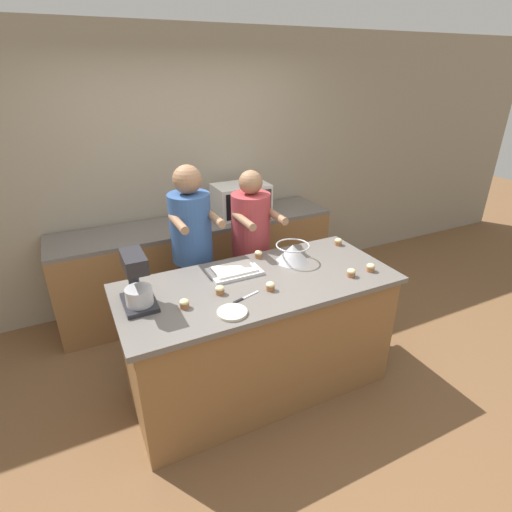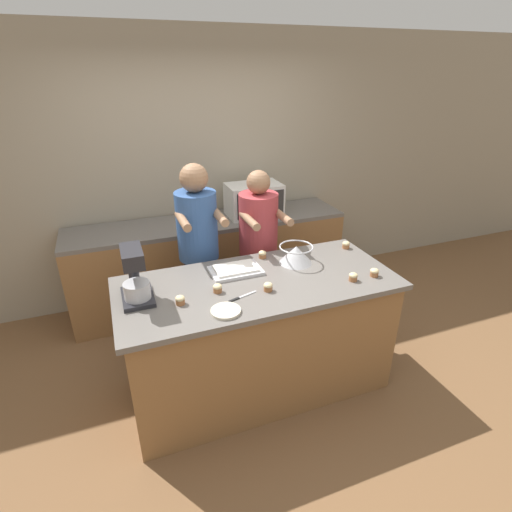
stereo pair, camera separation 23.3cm
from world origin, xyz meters
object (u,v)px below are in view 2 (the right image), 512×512
at_px(microwave_oven, 254,200).
at_px(knife, 241,297).
at_px(mixing_bowl, 296,254).
at_px(cupcake_2, 262,254).
at_px(small_plate, 226,311).
at_px(person_right, 258,253).
at_px(baking_tray, 236,270).
at_px(cupcake_5, 346,245).
at_px(person_left, 199,257).
at_px(cupcake_4, 268,287).
at_px(cupcake_6, 180,300).
at_px(cupcake_0, 374,272).
at_px(cupcake_3, 218,288).
at_px(stand_mixer, 135,278).
at_px(cupcake_1, 353,277).

xyz_separation_m(microwave_oven, knife, (-0.68, -1.54, -0.14)).
xyz_separation_m(mixing_bowl, cupcake_2, (-0.21, 0.17, -0.04)).
bearing_deg(small_plate, knife, 42.12).
distance_m(person_right, microwave_oven, 0.77).
bearing_deg(microwave_oven, person_right, -107.58).
height_order(mixing_bowl, baking_tray, mixing_bowl).
bearing_deg(baking_tray, cupcake_5, 4.45).
xyz_separation_m(person_right, mixing_bowl, (0.11, -0.51, 0.20)).
height_order(person_left, cupcake_4, person_left).
xyz_separation_m(cupcake_2, cupcake_6, (-0.75, -0.45, 0.00)).
bearing_deg(baking_tray, microwave_oven, 63.41).
distance_m(knife, cupcake_0, 1.01).
distance_m(mixing_bowl, cupcake_3, 0.73).
xyz_separation_m(person_right, microwave_oven, (0.22, 0.69, 0.27)).
height_order(person_left, cupcake_3, person_left).
bearing_deg(cupcake_6, microwave_oven, 54.23).
distance_m(person_left, cupcake_6, 0.86).
relative_size(stand_mixer, cupcake_0, 5.91).
relative_size(cupcake_2, cupcake_4, 1.00).
xyz_separation_m(person_right, stand_mixer, (-1.10, -0.63, 0.29)).
distance_m(baking_tray, cupcake_2, 0.32).
bearing_deg(small_plate, cupcake_1, 3.72).
bearing_deg(stand_mixer, cupcake_2, 16.13).
bearing_deg(person_left, cupcake_1, -45.58).
height_order(cupcake_0, cupcake_3, same).
distance_m(knife, cupcake_6, 0.40).
xyz_separation_m(person_left, cupcake_1, (0.90, -0.92, 0.10)).
height_order(cupcake_1, cupcake_3, same).
distance_m(baking_tray, cupcake_1, 0.86).
bearing_deg(cupcake_0, cupcake_5, 81.09).
xyz_separation_m(baking_tray, cupcake_0, (0.93, -0.42, 0.01)).
bearing_deg(mixing_bowl, stand_mixer, -174.47).
bearing_deg(microwave_oven, cupcake_3, -119.40).
xyz_separation_m(person_right, cupcake_0, (0.55, -0.92, 0.16)).
bearing_deg(cupcake_4, person_right, 73.04).
height_order(baking_tray, small_plate, baking_tray).
relative_size(microwave_oven, cupcake_3, 8.87).
bearing_deg(cupcake_1, cupcake_3, 168.58).
height_order(cupcake_0, cupcake_6, same).
bearing_deg(person_right, cupcake_0, -59.18).
height_order(baking_tray, cupcake_4, cupcake_4).
bearing_deg(person_left, stand_mixer, -131.60).
xyz_separation_m(small_plate, knife, (0.15, 0.13, -0.01)).
bearing_deg(cupcake_2, cupcake_4, -107.55).
height_order(stand_mixer, cupcake_5, stand_mixer).
xyz_separation_m(person_right, small_plate, (-0.60, -0.99, 0.14)).
xyz_separation_m(cupcake_0, cupcake_6, (-1.40, 0.13, 0.00)).
relative_size(microwave_oven, cupcake_6, 8.87).
height_order(person_right, baking_tray, person_right).
relative_size(person_left, cupcake_3, 26.80).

